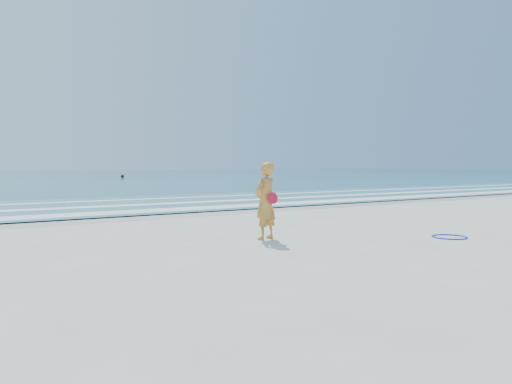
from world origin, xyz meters
TOP-DOWN VIEW (x-y plane):
  - ground at (0.00, 0.00)m, footprint 400.00×400.00m
  - wet_sand at (0.00, 9.00)m, footprint 400.00×2.40m
  - shallow at (0.00, 14.00)m, footprint 400.00×10.00m
  - foam_near at (0.00, 10.30)m, footprint 400.00×1.40m
  - foam_mid at (0.00, 13.20)m, footprint 400.00×0.90m
  - foam_far at (0.00, 16.50)m, footprint 400.00×0.60m
  - hoop at (3.26, 0.15)m, footprint 1.07×1.07m
  - buoy at (16.95, 61.62)m, footprint 0.46×0.46m
  - woman at (-0.51, 2.38)m, footprint 0.75×0.61m

SIDE VIEW (x-z plane):
  - ground at x=0.00m, z-range 0.00..0.00m
  - wet_sand at x=0.00m, z-range 0.00..0.00m
  - hoop at x=3.26m, z-range 0.00..0.03m
  - shallow at x=0.00m, z-range 0.04..0.05m
  - foam_near at x=0.00m, z-range 0.05..0.06m
  - foam_mid at x=0.00m, z-range 0.05..0.06m
  - foam_far at x=0.00m, z-range 0.05..0.06m
  - buoy at x=16.95m, z-range 0.04..0.50m
  - woman at x=-0.51m, z-range 0.00..1.78m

